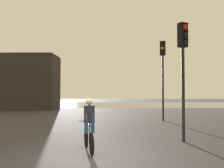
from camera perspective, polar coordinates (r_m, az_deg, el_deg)
The scene contains 5 objects.
ground_plane at distance 7.14m, azimuth -4.66°, elevation -16.58°, with size 120.00×120.00×0.00m, color #333338.
water_strip at distance 36.22m, azimuth -0.36°, elevation -4.72°, with size 80.00×16.00×0.01m, color slate.
traffic_light_near_right at distance 9.59m, azimuth 15.91°, elevation 5.56°, with size 0.40×0.42×4.37m.
traffic_light_far_right at distance 16.19m, azimuth 11.53°, elevation 4.07°, with size 0.39×0.41×5.05m.
cyclist at distance 7.70m, azimuth -5.27°, elevation -9.28°, with size 0.59×1.66×1.62m.
Camera 1 is at (0.63, -6.88, 1.82)m, focal length 40.00 mm.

